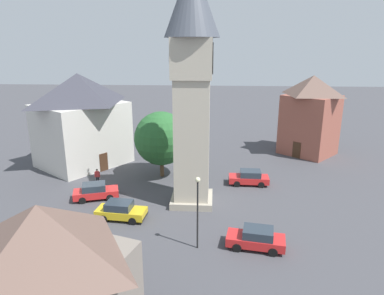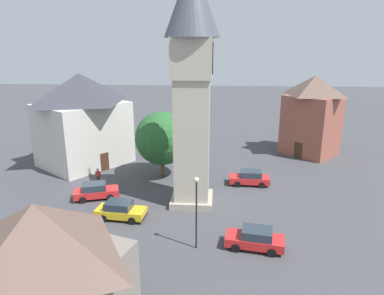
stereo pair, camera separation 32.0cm
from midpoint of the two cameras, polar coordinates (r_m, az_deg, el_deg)
The scene contains 12 objects.
ground_plane at distance 32.20m, azimuth 0.29°, elevation -9.06°, with size 200.00×200.00×0.00m, color #424247.
clock_tower at distance 29.14m, azimuth 0.32°, elevation 12.90°, with size 4.53×4.53×20.67m.
car_blue_kerb at distance 36.32m, azimuth 9.80°, elevation -4.97°, with size 1.90×4.17×1.53m.
car_silver_kerb at distance 29.62m, azimuth -11.48°, elevation -10.17°, with size 2.10×4.27×1.53m.
car_red_corner at distance 33.86m, azimuth -15.40°, elevation -6.96°, with size 2.89×4.45×1.53m.
car_white_side at distance 25.60m, azimuth 10.81°, elevation -14.65°, with size 2.34×4.35×1.53m.
pedestrian at distance 37.20m, azimuth -15.10°, elevation -4.38°, with size 0.27×0.55×1.69m.
tree at distance 37.22m, azimuth -4.77°, elevation 1.52°, with size 5.83×5.83×7.25m.
building_shop_left at distance 47.68m, azimuth 19.49°, elevation 5.10°, with size 8.66×8.69×10.38m.
building_terrace_right at distance 17.41m, azimuth -23.00°, elevation -19.86°, with size 7.86×8.15×7.66m.
building_corner_back at distance 42.96m, azimuth -17.55°, elevation 4.55°, with size 12.63×12.26×10.95m.
lamp_post at distance 23.87m, azimuth 1.13°, elevation -9.05°, with size 0.36×0.36×5.41m.
Camera 2 is at (-29.00, -2.22, 13.83)m, focal length 32.11 mm.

